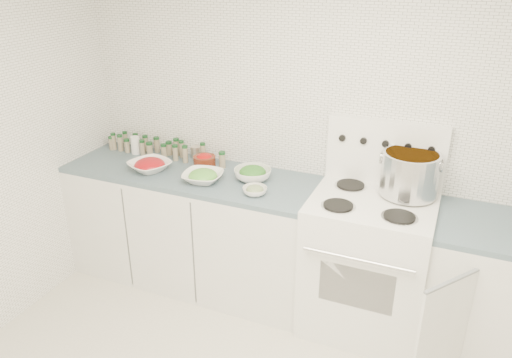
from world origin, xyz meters
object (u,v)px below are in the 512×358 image
Objects in this scene: stock_pot at (410,172)px; bowl_snowpea at (203,176)px; bowl_tomato at (150,165)px; stove at (367,260)px.

stock_pot is 1.23× the size of bowl_snowpea.
bowl_tomato reaches higher than bowl_snowpea.
stove is 1.23m from bowl_snowpea.
stock_pot reaches higher than bowl_snowpea.
bowl_tomato is 0.44m from bowl_snowpea.
bowl_snowpea is at bearing -169.26° from stock_pot.
bowl_tomato is 1.20× the size of bowl_snowpea.
stock_pot is 1.02× the size of bowl_tomato.
stock_pot is 1.35m from bowl_snowpea.
bowl_snowpea is (0.44, -0.02, -0.00)m from bowl_tomato.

